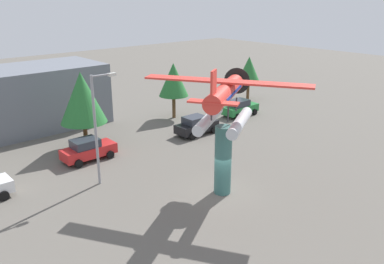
% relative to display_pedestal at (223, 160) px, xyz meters
% --- Properties ---
extents(ground_plane, '(140.00, 140.00, 0.00)m').
position_rel_display_pedestal_xyz_m(ground_plane, '(0.00, 0.00, -2.29)').
color(ground_plane, '#605B54').
extents(display_pedestal, '(1.10, 1.10, 4.58)m').
position_rel_display_pedestal_xyz_m(display_pedestal, '(0.00, 0.00, 0.00)').
color(display_pedestal, '#386B66').
rests_on(display_pedestal, ground).
extents(floatplane_monument, '(7.03, 9.48, 4.00)m').
position_rel_display_pedestal_xyz_m(floatplane_monument, '(0.11, 0.07, 3.96)').
color(floatplane_monument, silver).
rests_on(floatplane_monument, display_pedestal).
extents(car_mid_red, '(4.20, 2.02, 1.76)m').
position_rel_display_pedestal_xyz_m(car_mid_red, '(-3.94, 10.83, -1.41)').
color(car_mid_red, red).
rests_on(car_mid_red, ground).
extents(car_far_black, '(4.20, 2.02, 1.76)m').
position_rel_display_pedestal_xyz_m(car_far_black, '(6.50, 9.73, -1.41)').
color(car_far_black, black).
rests_on(car_far_black, ground).
extents(car_distant_green, '(4.20, 2.02, 1.76)m').
position_rel_display_pedestal_xyz_m(car_distant_green, '(14.09, 11.16, -1.41)').
color(car_distant_green, '#237A38').
rests_on(car_distant_green, ground).
extents(streetlight_primary, '(1.84, 0.28, 7.55)m').
position_rel_display_pedestal_xyz_m(streetlight_primary, '(-5.17, 6.52, 2.11)').
color(streetlight_primary, gray).
rests_on(streetlight_primary, ground).
extents(storefront_building, '(12.89, 7.32, 5.89)m').
position_rel_display_pedestal_xyz_m(storefront_building, '(-3.62, 22.00, 0.66)').
color(storefront_building, slate).
rests_on(storefront_building, ground).
extents(tree_east, '(3.80, 3.80, 6.52)m').
position_rel_display_pedestal_xyz_m(tree_east, '(-2.85, 13.26, 2.11)').
color(tree_east, brown).
rests_on(tree_east, ground).
extents(tree_center_back, '(3.07, 3.07, 5.77)m').
position_rel_display_pedestal_xyz_m(tree_center_back, '(8.34, 15.28, 1.75)').
color(tree_center_back, brown).
rests_on(tree_center_back, ground).
extents(tree_far_east, '(2.81, 2.81, 5.28)m').
position_rel_display_pedestal_xyz_m(tree_far_east, '(20.05, 15.23, 1.40)').
color(tree_far_east, brown).
rests_on(tree_far_east, ground).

